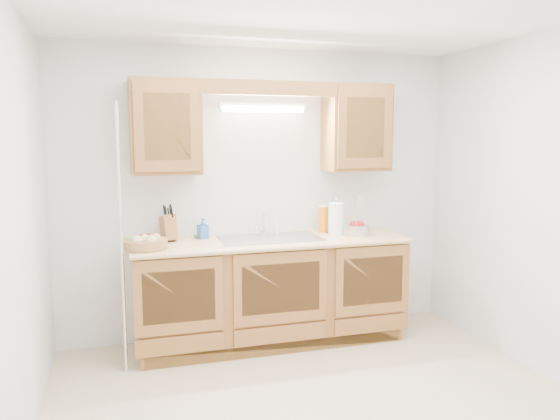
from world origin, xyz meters
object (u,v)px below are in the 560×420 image
object	(u,v)px
fruit_basket	(145,242)
apple_bowl	(356,229)
knife_block	(169,227)
paper_towel	(336,219)

from	to	relation	value
fruit_basket	apple_bowl	bearing A→B (deg)	2.27
fruit_basket	knife_block	world-z (taller)	knife_block
knife_block	paper_towel	xyz separation A→B (m)	(1.43, -0.12, 0.03)
knife_block	apple_bowl	world-z (taller)	knife_block
knife_block	fruit_basket	bearing A→B (deg)	-143.86
paper_towel	apple_bowl	distance (m)	0.19
fruit_basket	apple_bowl	size ratio (longest dim) A/B	1.45
paper_towel	apple_bowl	world-z (taller)	paper_towel
paper_towel	apple_bowl	bearing A→B (deg)	-23.96
apple_bowl	paper_towel	bearing A→B (deg)	156.04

